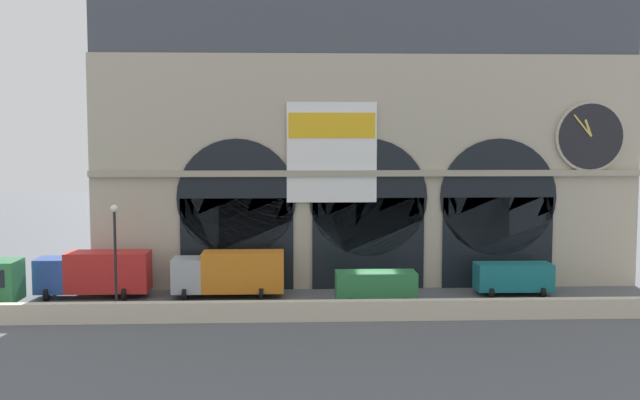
{
  "coord_description": "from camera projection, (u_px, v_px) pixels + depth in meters",
  "views": [
    {
      "loc": [
        -5.76,
        -48.09,
        11.01
      ],
      "look_at": [
        -3.45,
        5.0,
        6.4
      ],
      "focal_mm": 42.18,
      "sensor_mm": 36.0,
      "label": 1
    }
  ],
  "objects": [
    {
      "name": "box_truck_midwest",
      "position": [
        230.0,
        272.0,
        50.94
      ],
      "size": [
        7.5,
        2.91,
        3.12
      ],
      "color": "#ADB2B7",
      "rests_on": "ground"
    },
    {
      "name": "van_center",
      "position": [
        376.0,
        286.0,
        48.58
      ],
      "size": [
        5.2,
        2.48,
        2.2
      ],
      "color": "#2D7A42",
      "rests_on": "ground"
    },
    {
      "name": "van_mideast",
      "position": [
        513.0,
        277.0,
        51.78
      ],
      "size": [
        5.2,
        2.48,
        2.2
      ],
      "color": "#19727A",
      "rests_on": "ground"
    },
    {
      "name": "station_building",
      "position": [
        366.0,
        147.0,
        55.19
      ],
      "size": [
        39.29,
        4.48,
        21.03
      ],
      "color": "#B2A891",
      "rests_on": "ground"
    },
    {
      "name": "ground_plane",
      "position": [
        376.0,
        304.0,
        49.07
      ],
      "size": [
        200.0,
        200.0,
        0.0
      ],
      "primitive_type": "plane",
      "color": "#54565B"
    },
    {
      "name": "box_truck_west",
      "position": [
        95.0,
        273.0,
        50.89
      ],
      "size": [
        7.5,
        2.91,
        3.12
      ],
      "color": "#28479E",
      "rests_on": "ground"
    },
    {
      "name": "quay_parapet_wall",
      "position": [
        385.0,
        310.0,
        44.74
      ],
      "size": [
        90.0,
        0.7,
        1.2
      ],
      "primitive_type": "cube",
      "color": "beige",
      "rests_on": "ground"
    },
    {
      "name": "street_lamp_quayside",
      "position": [
        115.0,
        246.0,
        44.51
      ],
      "size": [
        0.44,
        0.44,
        6.9
      ],
      "color": "black",
      "rests_on": "ground"
    }
  ]
}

